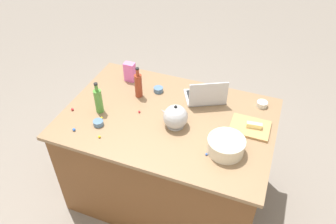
{
  "coord_description": "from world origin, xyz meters",
  "views": [
    {
      "loc": [
        -0.67,
        1.75,
        2.53
      ],
      "look_at": [
        0.0,
        0.0,
        0.95
      ],
      "focal_mm": 35.08,
      "sensor_mm": 36.0,
      "label": 1
    }
  ],
  "objects_px": {
    "butter_stick_left": "(254,125)",
    "candy_bag": "(130,72)",
    "ramekin_medium": "(98,123)",
    "cutting_board": "(250,127)",
    "laptop": "(206,96)",
    "ramekin_wide": "(262,104)",
    "ramekin_small": "(158,90)",
    "kettle": "(175,117)",
    "mixing_bowl_large": "(226,145)",
    "bottle_soy": "(138,85)",
    "bottle_olive": "(98,100)"
  },
  "relations": [
    {
      "from": "ramekin_medium",
      "to": "butter_stick_left",
      "type": "bearing_deg",
      "value": -161.37
    },
    {
      "from": "butter_stick_left",
      "to": "laptop",
      "type": "bearing_deg",
      "value": -25.55
    },
    {
      "from": "kettle",
      "to": "ramekin_medium",
      "type": "xyz_separation_m",
      "value": [
        0.53,
        0.2,
        -0.06
      ]
    },
    {
      "from": "ramekin_small",
      "to": "butter_stick_left",
      "type": "bearing_deg",
      "value": 167.76
    },
    {
      "from": "laptop",
      "to": "ramekin_medium",
      "type": "height_order",
      "value": "laptop"
    },
    {
      "from": "laptop",
      "to": "ramekin_wide",
      "type": "height_order",
      "value": "laptop"
    },
    {
      "from": "cutting_board",
      "to": "ramekin_wide",
      "type": "xyz_separation_m",
      "value": [
        -0.04,
        -0.29,
        0.01
      ]
    },
    {
      "from": "ramekin_small",
      "to": "ramekin_wide",
      "type": "relative_size",
      "value": 0.94
    },
    {
      "from": "kettle",
      "to": "mixing_bowl_large",
      "type": "bearing_deg",
      "value": 162.63
    },
    {
      "from": "ramekin_wide",
      "to": "butter_stick_left",
      "type": "bearing_deg",
      "value": 86.94
    },
    {
      "from": "kettle",
      "to": "bottle_soy",
      "type": "bearing_deg",
      "value": -30.18
    },
    {
      "from": "bottle_soy",
      "to": "candy_bag",
      "type": "distance_m",
      "value": 0.24
    },
    {
      "from": "butter_stick_left",
      "to": "ramekin_medium",
      "type": "relative_size",
      "value": 1.46
    },
    {
      "from": "kettle",
      "to": "cutting_board",
      "type": "distance_m",
      "value": 0.55
    },
    {
      "from": "laptop",
      "to": "mixing_bowl_large",
      "type": "relative_size",
      "value": 1.48
    },
    {
      "from": "ramekin_small",
      "to": "bottle_soy",
      "type": "bearing_deg",
      "value": 41.35
    },
    {
      "from": "cutting_board",
      "to": "ramekin_wide",
      "type": "bearing_deg",
      "value": -98.23
    },
    {
      "from": "bottle_olive",
      "to": "ramekin_medium",
      "type": "distance_m",
      "value": 0.18
    },
    {
      "from": "butter_stick_left",
      "to": "ramekin_medium",
      "type": "height_order",
      "value": "butter_stick_left"
    },
    {
      "from": "laptop",
      "to": "bottle_olive",
      "type": "height_order",
      "value": "bottle_olive"
    },
    {
      "from": "kettle",
      "to": "ramekin_medium",
      "type": "relative_size",
      "value": 2.84
    },
    {
      "from": "mixing_bowl_large",
      "to": "ramekin_medium",
      "type": "relative_size",
      "value": 3.39
    },
    {
      "from": "bottle_soy",
      "to": "candy_bag",
      "type": "relative_size",
      "value": 1.57
    },
    {
      "from": "ramekin_small",
      "to": "ramekin_wide",
      "type": "bearing_deg",
      "value": -172.46
    },
    {
      "from": "kettle",
      "to": "candy_bag",
      "type": "height_order",
      "value": "kettle"
    },
    {
      "from": "laptop",
      "to": "bottle_soy",
      "type": "distance_m",
      "value": 0.54
    },
    {
      "from": "cutting_board",
      "to": "candy_bag",
      "type": "relative_size",
      "value": 1.66
    },
    {
      "from": "bottle_soy",
      "to": "ramekin_small",
      "type": "relative_size",
      "value": 3.42
    },
    {
      "from": "ramekin_wide",
      "to": "candy_bag",
      "type": "distance_m",
      "value": 1.13
    },
    {
      "from": "butter_stick_left",
      "to": "candy_bag",
      "type": "bearing_deg",
      "value": -12.42
    },
    {
      "from": "laptop",
      "to": "candy_bag",
      "type": "xyz_separation_m",
      "value": [
        0.69,
        -0.04,
        0.04
      ]
    },
    {
      "from": "bottle_olive",
      "to": "ramekin_small",
      "type": "xyz_separation_m",
      "value": [
        -0.32,
        -0.4,
        -0.09
      ]
    },
    {
      "from": "laptop",
      "to": "bottle_soy",
      "type": "bearing_deg",
      "value": 14.28
    },
    {
      "from": "bottle_soy",
      "to": "cutting_board",
      "type": "distance_m",
      "value": 0.93
    },
    {
      "from": "ramekin_medium",
      "to": "candy_bag",
      "type": "relative_size",
      "value": 0.44
    },
    {
      "from": "laptop",
      "to": "ramekin_wide",
      "type": "xyz_separation_m",
      "value": [
        -0.43,
        -0.09,
        -0.03
      ]
    },
    {
      "from": "mixing_bowl_large",
      "to": "ramekin_small",
      "type": "xyz_separation_m",
      "value": [
        0.68,
        -0.47,
        -0.04
      ]
    },
    {
      "from": "bottle_soy",
      "to": "ramekin_medium",
      "type": "distance_m",
      "value": 0.46
    },
    {
      "from": "ramekin_wide",
      "to": "laptop",
      "type": "bearing_deg",
      "value": 11.34
    },
    {
      "from": "bottle_olive",
      "to": "candy_bag",
      "type": "bearing_deg",
      "value": -94.24
    },
    {
      "from": "ramekin_wide",
      "to": "cutting_board",
      "type": "bearing_deg",
      "value": 81.77
    },
    {
      "from": "mixing_bowl_large",
      "to": "ramekin_small",
      "type": "height_order",
      "value": "mixing_bowl_large"
    },
    {
      "from": "laptop",
      "to": "kettle",
      "type": "bearing_deg",
      "value": 71.04
    },
    {
      "from": "ramekin_wide",
      "to": "candy_bag",
      "type": "relative_size",
      "value": 0.49
    },
    {
      "from": "cutting_board",
      "to": "ramekin_small",
      "type": "xyz_separation_m",
      "value": [
        0.79,
        -0.18,
        0.01
      ]
    },
    {
      "from": "bottle_soy",
      "to": "bottle_olive",
      "type": "xyz_separation_m",
      "value": [
        0.2,
        0.29,
        -0.0
      ]
    },
    {
      "from": "laptop",
      "to": "ramekin_medium",
      "type": "xyz_separation_m",
      "value": [
        0.65,
        0.56,
        -0.03
      ]
    },
    {
      "from": "laptop",
      "to": "ramekin_medium",
      "type": "distance_m",
      "value": 0.86
    },
    {
      "from": "laptop",
      "to": "ramekin_wide",
      "type": "bearing_deg",
      "value": -168.66
    },
    {
      "from": "ramekin_small",
      "to": "candy_bag",
      "type": "xyz_separation_m",
      "value": [
        0.29,
        -0.07,
        0.07
      ]
    }
  ]
}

